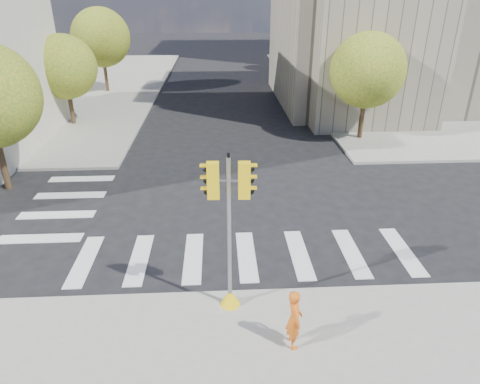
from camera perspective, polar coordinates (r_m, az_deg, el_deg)
The scene contains 13 objects.
ground at distance 16.35m, azimuth 0.75°, elevation -4.59°, with size 160.00×160.00×0.00m, color black.
sidewalk_far_right at distance 46.00m, azimuth 24.77°, elevation 13.04°, with size 28.00×40.00×0.15m, color gray.
sidewalk_far_left at distance 45.14m, azimuth -28.66°, elevation 12.08°, with size 28.00×40.00×0.15m, color gray.
civic_building at distance 37.16m, azimuth 25.31°, elevation 21.83°, with size 26.00×16.00×19.39m.
tree_lw_mid at distance 30.02m, azimuth -22.38°, elevation 15.16°, with size 4.00×4.00×5.77m.
tree_lw_far at distance 39.46m, azimuth -18.07°, elevation 18.99°, with size 4.80×4.80×6.95m.
tree_re_near at distance 25.90m, azimuth 16.65°, elevation 15.26°, with size 4.20×4.20×6.16m.
tree_re_mid at distance 37.30m, azimuth 10.65°, elevation 19.15°, with size 4.60×4.60×6.66m.
tree_re_far at distance 49.06m, azimuth 7.31°, elevation 20.21°, with size 4.00×4.00×5.88m.
lamp_near at distance 29.74m, azimuth 15.23°, elevation 17.65°, with size 0.35×0.18×8.11m.
lamp_far at distance 43.22m, azimuth 9.49°, elevation 20.34°, with size 0.35×0.18×8.11m.
traffic_signal at distance 11.32m, azimuth -1.41°, elevation -7.28°, with size 1.07×0.56×4.52m.
photographer at distance 10.88m, azimuth 7.25°, elevation -16.43°, with size 0.59×0.39×1.62m, color orange.
Camera 1 is at (-0.98, -14.12, 8.18)m, focal length 32.00 mm.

